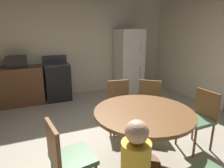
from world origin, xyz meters
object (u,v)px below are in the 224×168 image
Objects in this scene: microwave at (17,62)px; chair_northeast at (149,102)px; chair_east at (200,116)px; oven_range at (58,81)px; chair_west at (66,156)px; refrigerator at (129,61)px; dining_table at (143,122)px; chair_north at (120,102)px.

chair_northeast is at bearing -46.30° from microwave.
chair_east is at bearing -49.87° from microwave.
oven_range is 3.41m from chair_east.
chair_west is at bearing -21.51° from chair_northeast.
refrigerator is at bearing -98.74° from chair_east.
dining_table is 0.99m from chair_northeast.
refrigerator is 3.90m from chair_west.
oven_range is 2.57m from chair_northeast.
chair_northeast is at bearing 75.15° from chair_north.
chair_west is at bearing 3.68° from chair_east.
oven_range is at bearing 178.47° from refrigerator.
chair_north is at bearing -49.96° from chair_east.
microwave is at bearing -179.76° from oven_range.
chair_north is (1.68, -2.04, -0.53)m from microwave.
oven_range is 3.18m from chair_west.
dining_table is at bearing -62.98° from microwave.
microwave reaches higher than chair_northeast.
refrigerator is at bearing 65.51° from dining_table.
microwave reaches higher than oven_range.
refrigerator is 1.46× the size of dining_table.
chair_east is at bearing -3.68° from chair_west.
chair_east is (2.51, -2.98, -0.53)m from microwave.
microwave is 2.69m from chair_north.
chair_west is at bearing -171.06° from dining_table.
chair_east is at bearing 64.81° from chair_northeast.
chair_east and chair_west have the same top height.
refrigerator is 2.02× the size of chair_west.
oven_range is 1.26× the size of chair_west.
dining_table is (-1.35, -2.96, -0.28)m from refrigerator.
chair_northeast is (1.26, -2.24, 0.03)m from oven_range.
microwave reaches higher than chair_east.
microwave is at bearing -51.45° from chair_east.
chair_east is at bearing 1.58° from dining_table.
chair_west is at bearing -95.56° from oven_range.
oven_range is at bearing -150.22° from chair_north.
dining_table is 1.39× the size of chair_northeast.
refrigerator is 2.89m from microwave.
chair_northeast is (0.60, 0.77, -0.10)m from dining_table.
chair_northeast is (1.57, 0.92, 0.00)m from chair_west.
refrigerator is (2.01, -0.05, 0.41)m from oven_range.
chair_west is 1.82m from chair_northeast.
chair_north is at bearing -68.57° from oven_range.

